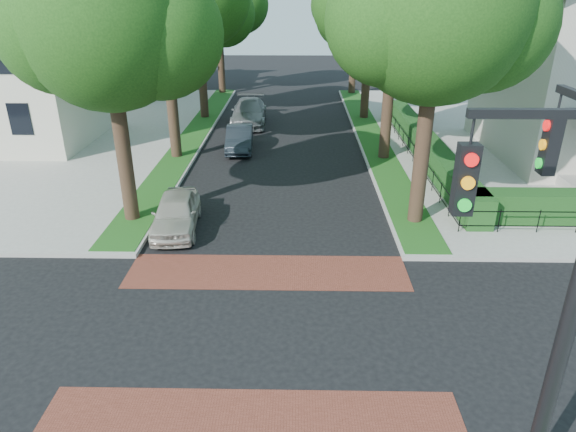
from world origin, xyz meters
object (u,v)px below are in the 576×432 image
object	(u,v)px
traffic_signal	(563,261)
parked_car_middle	(240,138)
parked_car_rear	(249,112)
parked_car_front	(176,212)

from	to	relation	value
traffic_signal	parked_car_middle	size ratio (longest dim) A/B	1.98
parked_car_rear	parked_car_middle	bearing A→B (deg)	-91.87
parked_car_front	parked_car_middle	distance (m)	10.39
traffic_signal	parked_car_rear	distance (m)	28.25
traffic_signal	parked_car_middle	xyz separation A→B (m)	(-7.19, 21.06, -4.04)
traffic_signal	parked_car_middle	bearing A→B (deg)	108.84
traffic_signal	parked_car_middle	world-z (taller)	traffic_signal
parked_car_front	parked_car_rear	bearing A→B (deg)	80.36
traffic_signal	parked_car_rear	world-z (taller)	traffic_signal
traffic_signal	parked_car_rear	bearing A→B (deg)	104.89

